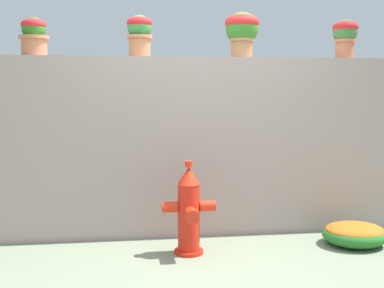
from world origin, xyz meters
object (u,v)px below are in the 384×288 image
(flower_bush_left, at_px, (355,233))
(potted_plant_2, at_px, (139,32))
(potted_plant_3, at_px, (242,30))
(potted_plant_1, at_px, (34,35))
(fire_hydrant, at_px, (189,212))
(potted_plant_4, at_px, (345,35))

(flower_bush_left, bearing_deg, potted_plant_2, 161.20)
(potted_plant_3, relative_size, flower_bush_left, 0.76)
(potted_plant_1, height_order, potted_plant_2, potted_plant_2)
(potted_plant_2, relative_size, fire_hydrant, 0.49)
(potted_plant_2, relative_size, potted_plant_3, 0.89)
(potted_plant_2, xyz_separation_m, potted_plant_4, (2.02, -0.05, 0.01))
(potted_plant_2, distance_m, potted_plant_4, 2.02)
(fire_hydrant, bearing_deg, flower_bush_left, 1.24)
(potted_plant_4, distance_m, fire_hydrant, 2.36)
(potted_plant_2, height_order, flower_bush_left, potted_plant_2)
(flower_bush_left, bearing_deg, potted_plant_4, 78.37)
(potted_plant_2, xyz_separation_m, fire_hydrant, (0.38, -0.68, -1.57))
(potted_plant_4, bearing_deg, potted_plant_1, 179.84)
(flower_bush_left, bearing_deg, fire_hydrant, -178.76)
(potted_plant_3, bearing_deg, flower_bush_left, -35.68)
(potted_plant_4, relative_size, flower_bush_left, 0.66)
(potted_plant_2, bearing_deg, potted_plant_4, -1.47)
(potted_plant_2, xyz_separation_m, potted_plant_3, (0.99, 0.01, 0.04))
(potted_plant_3, xyz_separation_m, potted_plant_4, (1.03, -0.06, -0.04))
(potted_plant_2, bearing_deg, potted_plant_3, 0.34)
(potted_plant_2, bearing_deg, fire_hydrant, -60.86)
(potted_plant_3, bearing_deg, potted_plant_2, -179.66)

